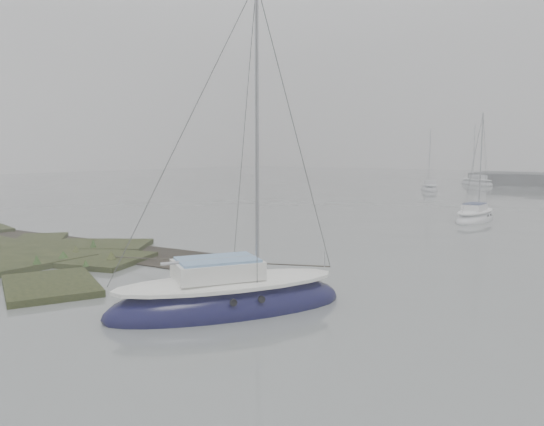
# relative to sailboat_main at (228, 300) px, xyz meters

# --- Properties ---
(ground) EXTENTS (160.00, 160.00, 0.00)m
(ground) POSITION_rel_sailboat_main_xyz_m (-6.20, 29.01, -0.28)
(ground) COLOR slate
(ground) RESTS_ON ground
(sailboat_main) EXTENTS (5.09, 6.47, 8.92)m
(sailboat_main) POSITION_rel_sailboat_main_xyz_m (0.00, 0.00, 0.00)
(sailboat_main) COLOR #0F0E33
(sailboat_main) RESTS_ON ground
(sailboat_white) EXTENTS (1.76, 4.90, 6.84)m
(sailboat_white) POSITION_rel_sailboat_main_xyz_m (0.22, 22.04, -0.06)
(sailboat_white) COLOR silver
(sailboat_white) RESTS_ON ground
(sailboat_far_a) EXTENTS (3.59, 5.06, 6.85)m
(sailboat_far_a) POSITION_rel_sailboat_main_xyz_m (-10.55, 44.56, -0.06)
(sailboat_far_a) COLOR silver
(sailboat_far_a) RESTS_ON ground
(sailboat_far_c) EXTENTS (5.57, 5.04, 8.01)m
(sailboat_far_c) POSITION_rel_sailboat_main_xyz_m (-8.88, 56.16, -0.03)
(sailboat_far_c) COLOR #B9BEC4
(sailboat_far_c) RESTS_ON ground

